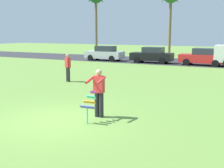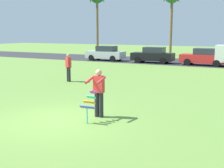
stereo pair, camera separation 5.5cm
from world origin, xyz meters
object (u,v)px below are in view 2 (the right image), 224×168
Objects in this scene: kite_held at (89,103)px; parked_car_silver at (106,54)px; person_walker_near at (68,67)px; parked_car_red at (204,57)px; person_kite_flyer at (99,91)px; parked_car_black at (153,55)px.

kite_held is 0.25× the size of parked_car_silver.
kite_held is 0.60× the size of person_walker_near.
parked_car_red is (10.48, -0.00, 0.00)m from parked_car_silver.
parked_car_silver is 1.00× the size of parked_car_red.
person_kite_flyer reaches higher than parked_car_red.
person_kite_flyer is 0.41× the size of parked_car_red.
parked_car_silver reaches higher than kite_held.
parked_car_black is at bearing 0.01° from parked_car_silver.
person_kite_flyer is 0.41× the size of parked_car_black.
parked_car_black reaches higher than kite_held.
parked_car_black is (5.46, 0.00, 0.00)m from parked_car_silver.
person_walker_near is (-5.58, 5.82, -0.02)m from person_kite_flyer.
parked_car_silver is 0.99× the size of parked_car_black.
kite_held is 0.25× the size of parked_car_red.
parked_car_black is 13.35m from person_walker_near.
person_kite_flyer is at bearing -61.58° from parked_car_silver.
parked_car_black is at bearing 103.96° from kite_held.
person_kite_flyer is 1.66× the size of kite_held.
person_walker_near is (-0.68, -13.33, 0.16)m from parked_car_black.
person_walker_near reaches higher than parked_car_silver.
parked_car_black is (-4.90, 19.15, -0.18)m from person_kite_flyer.
kite_held is at bearing -87.35° from person_kite_flyer.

